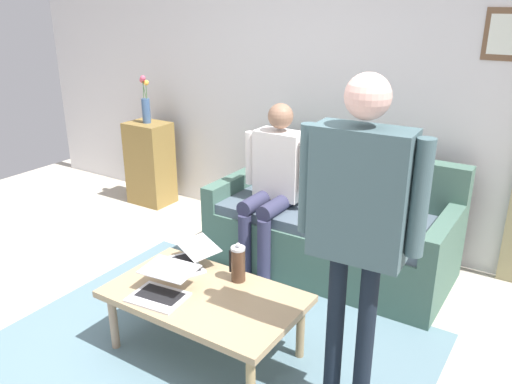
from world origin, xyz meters
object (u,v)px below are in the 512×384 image
side_shelf (150,163)px  person_seated (274,178)px  laptop_left (188,259)px  couch (332,230)px  coffee_table (205,300)px  laptop_center (162,287)px  flower_vase (146,104)px  person_standing (359,211)px  french_press (238,264)px

side_shelf → person_seated: 1.83m
laptop_left → side_shelf: side_shelf is taller
couch → person_seated: (0.40, 0.23, 0.42)m
coffee_table → side_shelf: (1.98, -1.64, 0.06)m
laptop_center → flower_vase: 2.58m
side_shelf → person_seated: person_seated is taller
laptop_center → laptop_left: bearing=-74.0°
laptop_left → person_seated: bearing=-93.6°
couch → person_standing: (-0.72, 1.35, 0.80)m
couch → side_shelf: (2.14, -0.24, 0.11)m
laptop_center → flower_vase: (1.79, -1.78, 0.57)m
french_press → side_shelf: size_ratio=0.30×
coffee_table → person_seated: person_seated is taller
person_standing → laptop_left: bearing=-8.1°
side_shelf → person_seated: size_ratio=0.66×
coffee_table → flower_vase: size_ratio=2.41×
laptop_left → person_seated: size_ratio=0.33×
coffee_table → side_shelf: 2.57m
french_press → couch: bearing=-93.9°
flower_vase → person_seated: size_ratio=0.37×
laptop_left → person_seated: 1.00m
laptop_left → flower_vase: 2.28m
coffee_table → french_press: (-0.08, -0.23, 0.15)m
flower_vase → person_seated: flower_vase is taller
side_shelf → laptop_left: bearing=139.8°
laptop_left → side_shelf: 2.21m
laptop_center → side_shelf: side_shelf is taller
french_press → person_seated: bearing=-71.5°
coffee_table → side_shelf: size_ratio=1.34×
person_standing → laptop_center: bearing=9.8°
laptop_center → person_seated: bearing=-88.2°
french_press → side_shelf: side_shelf is taller
couch → coffee_table: couch is taller
coffee_table → french_press: french_press is taller
person_seated → couch: bearing=-150.2°
flower_vase → coffee_table: bearing=140.4°
coffee_table → flower_vase: 2.65m
french_press → person_standing: size_ratio=0.15×
french_press → flower_vase: bearing=-34.3°
french_press → side_shelf: 2.50m
laptop_left → laptop_center: (-0.10, 0.35, 0.01)m
coffee_table → flower_vase: flower_vase is taller
laptop_center → couch: bearing=-103.0°
side_shelf → coffee_table: bearing=140.4°
laptop_center → flower_vase: size_ratio=0.83×
laptop_left → couch: bearing=-111.0°
coffee_table → laptop_center: 0.26m
person_seated → french_press: bearing=108.5°
couch → side_shelf: bearing=-6.4°
couch → laptop_center: (0.35, 1.54, 0.15)m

